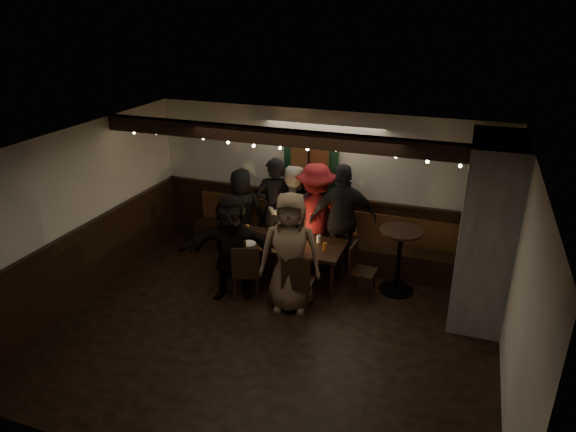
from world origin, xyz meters
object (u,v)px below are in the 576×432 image
at_px(person_c, 292,214).
at_px(person_f, 232,247).
at_px(dining_table, 284,245).
at_px(person_e, 343,220).
at_px(high_top, 399,253).
at_px(person_a, 242,211).
at_px(person_b, 275,209).
at_px(chair_end, 358,266).
at_px(chair_near_left, 246,269).
at_px(person_d, 315,215).
at_px(chair_near_right, 297,280).
at_px(person_g, 290,253).

relative_size(person_c, person_f, 1.04).
xyz_separation_m(dining_table, person_e, (0.80, 0.62, 0.31)).
distance_m(high_top, person_e, 1.08).
relative_size(person_a, person_b, 0.85).
xyz_separation_m(person_b, person_c, (0.29, 0.01, -0.06)).
bearing_deg(chair_end, high_top, 24.97).
height_order(chair_near_left, person_d, person_d).
distance_m(person_a, person_e, 1.87).
relative_size(person_a, person_d, 0.86).
relative_size(chair_near_left, person_c, 0.53).
height_order(chair_end, person_b, person_b).
xyz_separation_m(person_a, person_c, (0.93, 0.02, 0.08)).
xyz_separation_m(chair_near_right, person_g, (-0.13, 0.07, 0.38)).
bearing_deg(high_top, person_g, -144.56).
height_order(chair_near_left, person_c, person_c).
height_order(chair_near_left, person_a, person_a).
relative_size(high_top, person_e, 0.56).
bearing_deg(person_f, person_d, 37.92).
distance_m(person_a, person_f, 1.52).
relative_size(person_a, person_e, 0.83).
distance_m(dining_table, person_g, 0.87).
distance_m(chair_near_left, high_top, 2.35).
height_order(person_b, person_e, person_e).
bearing_deg(person_d, chair_near_left, 41.95).
relative_size(dining_table, person_f, 1.17).
bearing_deg(chair_near_left, chair_end, 25.75).
xyz_separation_m(person_f, person_g, (0.94, -0.02, 0.08)).
bearing_deg(person_e, dining_table, 18.79).
relative_size(chair_near_right, person_g, 0.51).
relative_size(chair_end, person_a, 0.53).
distance_m(high_top, person_a, 2.89).
height_order(chair_near_left, person_f, person_f).
distance_m(chair_near_left, person_g, 0.81).
bearing_deg(person_c, person_e, 150.55).
bearing_deg(person_g, person_e, 59.37).
relative_size(person_b, person_f, 1.11).
height_order(chair_near_right, person_c, person_c).
bearing_deg(person_e, person_a, -22.30).
bearing_deg(person_a, person_f, 86.28).
bearing_deg(person_f, chair_end, 1.31).
bearing_deg(person_g, person_c, 95.77).
xyz_separation_m(high_top, person_a, (-2.85, 0.45, 0.11)).
bearing_deg(high_top, person_b, 168.21).
distance_m(dining_table, person_b, 0.90).
height_order(chair_end, person_c, person_c).
bearing_deg(person_c, person_a, -20.21).
height_order(dining_table, person_c, person_c).
xyz_separation_m(dining_table, person_g, (0.37, -0.73, 0.28)).
distance_m(person_a, person_g, 2.05).
relative_size(person_c, person_g, 0.95).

